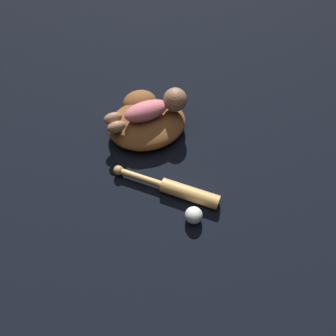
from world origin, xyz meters
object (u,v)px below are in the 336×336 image
(baby_figure, at_px, (154,108))
(baseball_bat, at_px, (178,190))
(baseball_glove, at_px, (146,120))
(baseball, at_px, (194,215))

(baby_figure, relative_size, baseball_bat, 1.04)
(baseball_glove, relative_size, baseball_bat, 1.08)
(baseball_glove, distance_m, baseball_bat, 0.37)
(baseball_bat, relative_size, baseball, 5.17)
(baseball_bat, bearing_deg, baby_figure, 83.43)
(baby_figure, relative_size, baseball, 5.36)
(baseball_glove, bearing_deg, baby_figure, -35.59)
(baseball, bearing_deg, baseball_glove, 90.30)
(baseball_glove, distance_m, baby_figure, 0.10)
(baseball_glove, height_order, baseball_bat, baseball_glove)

